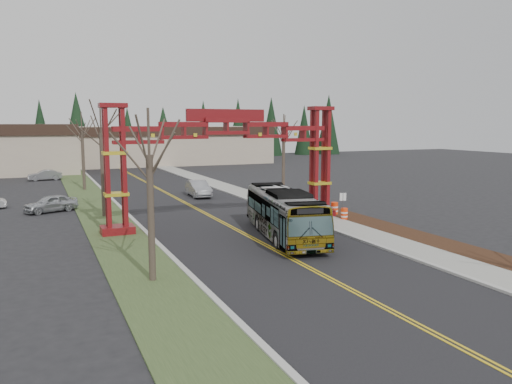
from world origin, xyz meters
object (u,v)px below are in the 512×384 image
retail_building_east (164,145)px  parked_car_far_a (45,175)px  bare_tree_right_far (284,136)px  barrel_mid (334,209)px  gateway_arch (226,145)px  bare_tree_median_far (82,132)px  bare_tree_median_mid (101,133)px  silver_sedan (198,189)px  street_sign (343,201)px  barrel_north (307,204)px  transit_bus (284,213)px  bare_tree_median_near (149,156)px  barrel_south (344,214)px  parked_car_near_a (51,203)px

retail_building_east → parked_car_far_a: size_ratio=8.85×
bare_tree_right_far → barrel_mid: 11.82m
gateway_arch → bare_tree_right_far: bearing=46.1°
parked_car_far_a → bare_tree_median_far: (3.98, -12.75, 5.88)m
gateway_arch → bare_tree_median_mid: 10.75m
retail_building_east → bare_tree_median_mid: 57.80m
silver_sedan → street_sign: (6.42, -17.20, 0.75)m
gateway_arch → silver_sedan: size_ratio=3.60×
bare_tree_median_mid → barrel_north: size_ratio=10.21×
retail_building_east → silver_sedan: retail_building_east is taller
retail_building_east → transit_bus: bearing=-96.7°
retail_building_east → silver_sedan: bearing=-99.2°
transit_bus → bare_tree_median_near: bearing=-138.0°
bare_tree_median_far → barrel_north: 28.01m
parked_car_far_a → silver_sedan: bearing=26.9°
transit_bus → silver_sedan: transit_bus is taller
bare_tree_median_far → bare_tree_right_far: bare_tree_median_far is taller
bare_tree_median_far → barrel_south: bare_tree_median_far is taller
gateway_arch → bare_tree_median_mid: size_ratio=1.98×
barrel_mid → barrel_north: bearing=98.1°
gateway_arch → barrel_mid: size_ratio=16.50×
parked_car_near_a → barrel_mid: size_ratio=4.00×
parked_car_far_a → bare_tree_right_far: bare_tree_right_far is taller
silver_sedan → barrel_south: bearing=-66.5°
silver_sedan → barrel_south: silver_sedan is taller
bare_tree_median_far → barrel_north: bearing=-51.5°
retail_building_east → bare_tree_median_far: bare_tree_median_far is taller
bare_tree_right_far → bare_tree_median_near: bearing=-129.7°
silver_sedan → bare_tree_right_far: bare_tree_right_far is taller
gateway_arch → barrel_south: bearing=-13.1°
transit_bus → parked_car_near_a: size_ratio=2.63×
barrel_north → bare_tree_median_near: bearing=-138.5°
bare_tree_median_far → street_sign: bearing=-58.3°
bare_tree_median_mid → street_sign: bearing=-28.7°
gateway_arch → retail_building_east: 62.80m
street_sign → barrel_north: 6.01m
barrel_south → barrel_mid: bearing=76.8°
transit_bus → street_sign: (6.80, 3.24, -0.03)m
parked_car_near_a → barrel_north: (20.95, -7.55, -0.30)m
transit_bus → silver_sedan: (0.39, 20.44, -0.78)m
parked_car_far_a → bare_tree_median_mid: size_ratio=0.47×
transit_bus → barrel_south: size_ratio=11.66×
silver_sedan → bare_tree_median_near: 28.81m
parked_car_far_a → barrel_mid: (21.53, -37.79, -0.16)m
bare_tree_median_mid → barrel_mid: size_ratio=8.32×
barrel_south → bare_tree_median_far: bearing=122.0°
bare_tree_right_far → barrel_north: 8.92m
retail_building_east → bare_tree_median_near: size_ratio=4.60×
retail_building_east → bare_tree_right_far: bare_tree_right_far is taller
gateway_arch → street_sign: (8.87, -2.11, -4.40)m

